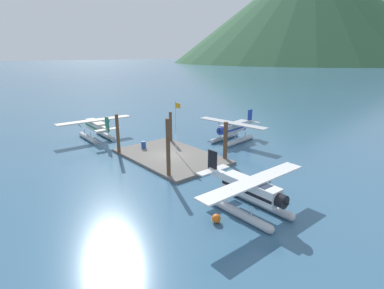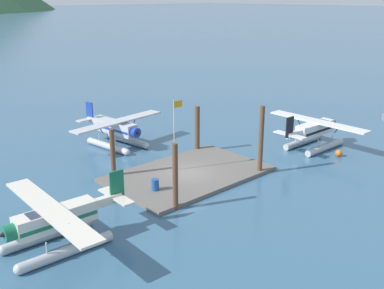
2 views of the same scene
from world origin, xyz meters
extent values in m
plane|color=#38607F|center=(0.00, 0.00, 0.00)|extent=(1200.00, 1200.00, 0.00)
cube|color=#66605B|center=(0.00, 0.00, 0.15)|extent=(12.92, 8.25, 0.30)
cylinder|color=brown|center=(-4.87, -4.02, 2.43)|extent=(0.38, 0.38, 4.86)
cylinder|color=brown|center=(4.71, -3.70, 2.92)|extent=(0.39, 0.39, 5.84)
cylinder|color=brown|center=(-4.88, 3.69, 2.10)|extent=(0.39, 0.39, 4.20)
cylinder|color=brown|center=(4.81, 4.04, 2.21)|extent=(0.47, 0.47, 4.43)
cylinder|color=silver|center=(-0.49, 1.20, 3.28)|extent=(0.08, 0.08, 5.96)
cube|color=orange|center=(-0.04, 1.20, 5.91)|extent=(0.90, 0.03, 0.56)
sphere|color=gold|center=(-0.49, 1.20, 6.31)|extent=(0.10, 0.10, 0.10)
cylinder|color=#1E4C99|center=(-4.26, -0.97, 0.74)|extent=(0.58, 0.58, 0.88)
torus|color=#1E4C99|center=(-4.26, -0.97, 0.74)|extent=(0.62, 0.62, 0.04)
sphere|color=orange|center=(13.48, -5.97, 0.33)|extent=(0.65, 0.65, 0.65)
cylinder|color=#B7BABF|center=(-13.34, -4.37, 0.32)|extent=(5.62, 0.89, 0.64)
sphere|color=#B7BABF|center=(-16.14, -4.24, 0.32)|extent=(0.64, 0.64, 0.64)
cylinder|color=#B7BABF|center=(-13.23, -1.87, 0.32)|extent=(5.62, 0.89, 0.64)
sphere|color=#B7BABF|center=(-16.02, -1.74, 0.32)|extent=(0.64, 0.64, 0.64)
cylinder|color=#B7BABF|center=(-14.54, -4.31, 0.99)|extent=(0.10, 0.10, 0.70)
cylinder|color=#B7BABF|center=(-12.14, -4.42, 0.99)|extent=(0.10, 0.10, 0.70)
cylinder|color=#B7BABF|center=(-14.42, -1.82, 0.99)|extent=(0.10, 0.10, 0.70)
cylinder|color=#B7BABF|center=(-12.03, -1.93, 0.99)|extent=(0.10, 0.10, 0.70)
cube|color=silver|center=(-13.28, -3.12, 1.94)|extent=(4.85, 1.46, 1.20)
cube|color=#196B47|center=(-13.28, -3.12, 1.84)|extent=(4.76, 1.47, 0.24)
cube|color=#283347|center=(-14.36, -3.07, 2.27)|extent=(1.15, 1.10, 0.56)
cube|color=silver|center=(-13.58, -3.11, 2.61)|extent=(1.87, 10.45, 0.14)
cylinder|color=#196B47|center=(-13.68, -5.30, 2.27)|extent=(0.11, 0.62, 0.84)
cylinder|color=#196B47|center=(-13.48, -0.91, 2.27)|extent=(0.11, 0.62, 0.84)
cylinder|color=#196B47|center=(-15.98, -3.00, 1.94)|extent=(0.64, 0.99, 0.96)
cone|color=black|center=(-16.43, -2.98, 1.94)|extent=(0.37, 0.38, 0.36)
cube|color=silver|center=(-10.04, -3.27, 2.04)|extent=(2.22, 0.54, 0.56)
cube|color=#196B47|center=(-9.14, -3.31, 2.89)|extent=(1.00, 0.17, 1.90)
cube|color=silver|center=(-9.24, -3.30, 2.14)|extent=(0.94, 3.23, 0.10)
cylinder|color=#B7BABF|center=(1.30, 10.70, 0.32)|extent=(1.29, 5.64, 0.64)
sphere|color=#B7BABF|center=(1.63, 7.92, 0.32)|extent=(0.64, 0.64, 0.64)
cylinder|color=#B7BABF|center=(-1.18, 10.41, 0.32)|extent=(1.29, 5.64, 0.64)
sphere|color=#B7BABF|center=(-0.85, 7.63, 0.32)|extent=(0.64, 0.64, 0.64)
cylinder|color=#B7BABF|center=(1.44, 9.51, 0.99)|extent=(0.10, 0.10, 0.70)
cylinder|color=#B7BABF|center=(1.16, 11.89, 0.99)|extent=(0.10, 0.10, 0.70)
cylinder|color=#B7BABF|center=(-1.04, 9.22, 0.99)|extent=(0.10, 0.10, 0.70)
cylinder|color=#B7BABF|center=(-1.32, 11.60, 0.99)|extent=(0.10, 0.10, 0.70)
cube|color=silver|center=(0.06, 10.55, 1.94)|extent=(1.79, 4.91, 1.20)
cube|color=#1E389E|center=(0.06, 10.55, 1.84)|extent=(1.80, 4.82, 0.24)
cube|color=#283347|center=(0.19, 9.48, 2.27)|extent=(1.18, 1.22, 0.56)
cube|color=silver|center=(0.10, 10.26, 2.61)|extent=(10.49, 2.61, 0.14)
cylinder|color=#1E389E|center=(2.28, 10.51, 2.27)|extent=(0.63, 0.15, 0.84)
cylinder|color=#1E389E|center=(-2.09, 10.00, 2.27)|extent=(0.63, 0.15, 0.84)
cylinder|color=#1E389E|center=(0.38, 7.87, 1.94)|extent=(1.02, 0.71, 0.96)
cone|color=black|center=(0.43, 7.43, 1.94)|extent=(0.40, 0.39, 0.36)
cube|color=silver|center=(-0.32, 13.78, 2.04)|extent=(0.69, 2.24, 0.56)
cube|color=#1E389E|center=(-0.42, 14.68, 2.89)|extent=(0.24, 1.01, 1.90)
cube|color=silver|center=(-0.41, 14.58, 2.14)|extent=(3.27, 1.17, 0.10)
cylinder|color=#B7BABF|center=(14.00, -1.67, 0.32)|extent=(5.61, 0.72, 0.64)
sphere|color=#B7BABF|center=(16.80, -1.71, 0.32)|extent=(0.64, 0.64, 0.64)
cylinder|color=#B7BABF|center=(13.97, -4.17, 0.32)|extent=(5.61, 0.72, 0.64)
sphere|color=#B7BABF|center=(16.77, -4.21, 0.32)|extent=(0.64, 0.64, 0.64)
cylinder|color=#B7BABF|center=(15.20, -1.69, 0.99)|extent=(0.10, 0.10, 0.70)
cylinder|color=#B7BABF|center=(12.80, -1.65, 0.99)|extent=(0.10, 0.10, 0.70)
cylinder|color=#B7BABF|center=(15.17, -4.19, 0.99)|extent=(0.10, 0.10, 0.70)
cylinder|color=#B7BABF|center=(12.77, -4.15, 0.99)|extent=(0.10, 0.10, 0.70)
cube|color=white|center=(13.98, -2.92, 1.94)|extent=(4.82, 1.31, 1.20)
cube|color=black|center=(13.98, -2.92, 1.84)|extent=(4.72, 1.33, 0.24)
cube|color=#283347|center=(15.06, -2.93, 2.27)|extent=(1.11, 1.07, 0.56)
cube|color=white|center=(14.28, -2.92, 2.61)|extent=(1.55, 10.42, 0.14)
cylinder|color=black|center=(14.31, -0.72, 2.27)|extent=(0.09, 0.62, 0.84)
cylinder|color=black|center=(14.25, -5.12, 2.27)|extent=(0.09, 0.62, 0.84)
cylinder|color=black|center=(16.68, -2.96, 1.94)|extent=(0.61, 0.97, 0.96)
cone|color=black|center=(17.13, -2.96, 1.94)|extent=(0.36, 0.36, 0.36)
cube|color=white|center=(10.73, -2.87, 2.04)|extent=(2.21, 0.47, 0.56)
cube|color=black|center=(9.83, -2.86, 2.89)|extent=(1.00, 0.13, 1.90)
cube|color=white|center=(9.93, -2.86, 2.14)|extent=(0.84, 3.21, 0.10)
camera|label=1|loc=(26.75, -19.56, 11.50)|focal=28.17mm
camera|label=2|loc=(-23.64, -26.02, 14.30)|focal=42.64mm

